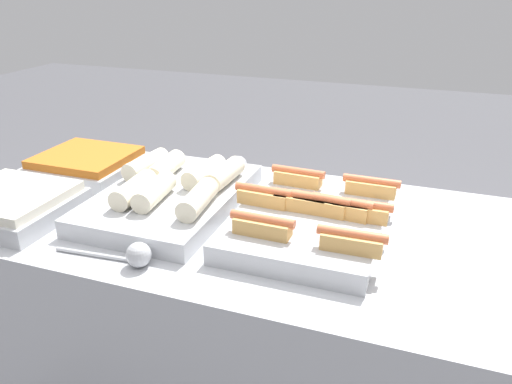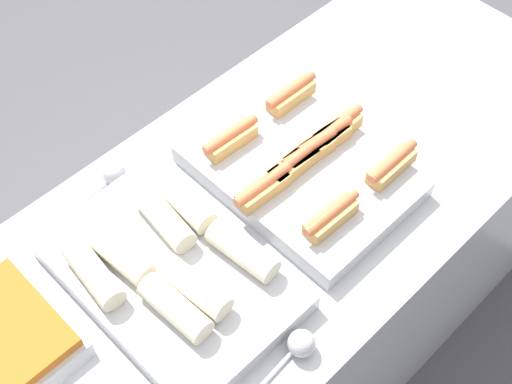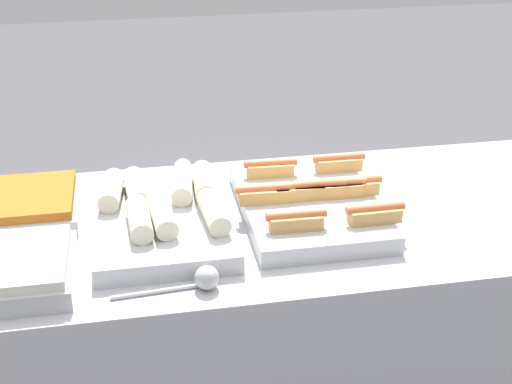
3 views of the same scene
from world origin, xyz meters
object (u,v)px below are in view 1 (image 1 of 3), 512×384
Objects in this scene: tray_hotdogs at (312,216)px; tray_side_back at (87,165)px; serving_spoon_far at (235,165)px; tray_side_front at (12,205)px; serving_spoon_near at (134,255)px; tray_wraps at (173,193)px.

tray_hotdogs reaches higher than tray_side_back.
tray_hotdogs is 0.44m from serving_spoon_far.
tray_side_front is 0.65m from serving_spoon_far.
tray_hotdogs is at bearing 42.16° from serving_spoon_near.
tray_hotdogs is at bearing -0.54° from tray_wraps.
tray_wraps is 0.38m from tray_side_back.
tray_hotdogs is 2.02× the size of serving_spoon_near.
tray_wraps reaches higher than tray_side_back.
tray_side_front is at bearing -130.99° from serving_spoon_far.
serving_spoon_far is at bearing 49.01° from tray_side_front.
tray_hotdogs is 0.39m from tray_wraps.
tray_hotdogs is 0.76m from tray_side_back.
tray_side_front is 1.21× the size of serving_spoon_near.
tray_wraps reaches higher than serving_spoon_near.
tray_side_front is 1.21× the size of serving_spoon_far.
tray_side_back is at bearing 136.37° from serving_spoon_near.
serving_spoon_near is at bearing -77.57° from tray_wraps.
tray_side_front and tray_side_back have the same top height.
tray_wraps is at bearing 29.14° from tray_side_front.
serving_spoon_near is at bearing -43.63° from tray_side_back.
tray_wraps is 2.11× the size of serving_spoon_far.
tray_side_back is at bearing 90.00° from tray_side_front.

